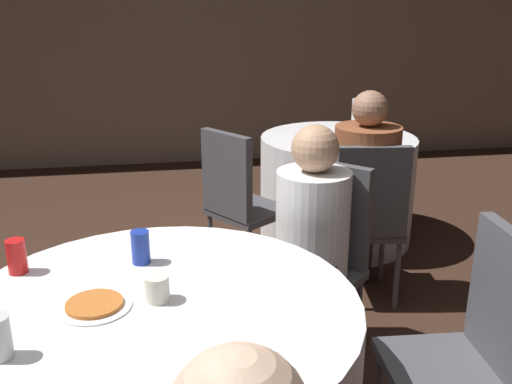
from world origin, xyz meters
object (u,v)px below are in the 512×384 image
Objects in this scene: chair_near_northeast at (322,247)px; person_white_shirt at (304,254)px; chair_far_southwest at (237,195)px; soda_can_red at (17,256)px; soda_can_blue at (141,247)px; chair_near_east at (475,338)px; chair_far_south at (367,212)px; person_floral_shirt at (362,192)px; pizza_plate_near at (94,305)px; table_far at (336,188)px; bottle_far at (358,119)px.

chair_near_northeast is 0.17m from person_white_shirt.
soda_can_red is (-0.94, -1.25, 0.25)m from chair_far_southwest.
chair_near_northeast reaches higher than soda_can_blue.
chair_near_east is 1.00× the size of chair_far_south.
chair_near_northeast is 0.82× the size of person_white_shirt.
person_floral_shirt is 1.86m from pizza_plate_near.
person_white_shirt is at bearing -112.63° from table_far.
person_white_shirt reaches higher than pizza_plate_near.
soda_can_blue is (0.42, 0.01, 0.00)m from soda_can_red.
person_white_shirt is 1.59m from bottle_far.
person_floral_shirt reaches higher than chair_far_south.
soda_can_red is at bearing 134.49° from pizza_plate_near.
soda_can_red and soda_can_blue have the same top height.
chair_far_south reaches higher than pizza_plate_near.
person_white_shirt is 1.18m from soda_can_red.
person_floral_shirt reaches higher than soda_can_red.
person_white_shirt is at bearing 90.00° from chair_near_northeast.
bottle_far is (1.54, 2.01, 0.13)m from pizza_plate_near.
chair_far_southwest is 7.71× the size of soda_can_red.
chair_far_southwest is 7.71× the size of soda_can_blue.
person_white_shirt reaches higher than chair_near_northeast.
soda_can_red is at bearing -144.53° from chair_far_south.
pizza_plate_near is at bearing -124.57° from table_far.
chair_far_south is at bearing -90.00° from person_floral_shirt.
chair_far_southwest is (-0.60, 1.62, 0.00)m from chair_near_east.
bottle_far is at bearing 43.29° from soda_can_red.
chair_far_south is at bearing 23.77° from chair_far_southwest.
chair_near_northeast is at bearing 20.00° from soda_can_red.
person_white_shirt reaches higher than chair_far_south.
bottle_far is at bearing -72.15° from person_white_shirt.
chair_near_northeast is at bearing 24.39° from chair_near_east.
person_white_shirt is at bearing -24.35° from chair_far_southwest.
chair_far_southwest is at bearing 66.98° from pizza_plate_near.
chair_far_south is 0.77m from chair_far_southwest.
chair_near_northeast is 0.85m from chair_far_southwest.
person_white_shirt is (0.17, -0.92, 0.03)m from chair_far_southwest.
chair_far_south is at bearing 35.55° from soda_can_blue.
chair_far_southwest is 1.58m from soda_can_red.
soda_can_blue is at bearing -57.57° from chair_far_southwest.
pizza_plate_near is (-0.65, -1.54, 0.20)m from chair_far_southwest.
chair_near_northeast is 1.44m from bottle_far.
chair_far_south is 1.82m from soda_can_red.
person_floral_shirt is (0.51, 0.68, 0.03)m from person_white_shirt.
soda_can_red is 2.51m from bottle_far.
chair_near_east reaches higher than table_far.
table_far is 3.94× the size of bottle_far.
chair_near_northeast is 0.54m from chair_far_south.
person_white_shirt reaches higher than bottle_far.
chair_near_northeast is 7.71× the size of soda_can_red.
pizza_plate_near is (-1.31, -1.14, 0.20)m from chair_far_south.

